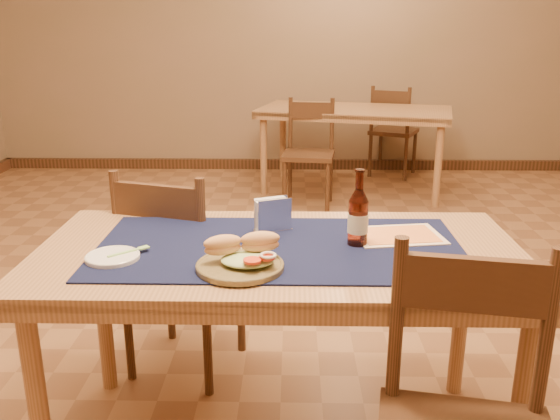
{
  "coord_description": "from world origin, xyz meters",
  "views": [
    {
      "loc": [
        0.04,
        -2.63,
        1.45
      ],
      "look_at": [
        0.0,
        -0.7,
        0.85
      ],
      "focal_mm": 38.0,
      "sensor_mm": 36.0,
      "label": 1
    }
  ],
  "objects_px": {
    "main_table": "(279,271)",
    "chair_main_far": "(180,268)",
    "sandwich_plate": "(242,259)",
    "napkin_holder": "(273,215)",
    "beer_bottle": "(358,217)",
    "back_table": "(355,118)"
  },
  "relations": [
    {
      "from": "beer_bottle",
      "to": "napkin_holder",
      "type": "height_order",
      "value": "beer_bottle"
    },
    {
      "from": "chair_main_far",
      "to": "back_table",
      "type": "bearing_deg",
      "value": 71.05
    },
    {
      "from": "back_table",
      "to": "sandwich_plate",
      "type": "height_order",
      "value": "sandwich_plate"
    },
    {
      "from": "back_table",
      "to": "sandwich_plate",
      "type": "distance_m",
      "value": 3.69
    },
    {
      "from": "chair_main_far",
      "to": "napkin_holder",
      "type": "relative_size",
      "value": 6.45
    },
    {
      "from": "chair_main_far",
      "to": "sandwich_plate",
      "type": "height_order",
      "value": "chair_main_far"
    },
    {
      "from": "napkin_holder",
      "to": "back_table",
      "type": "bearing_deg",
      "value": 79.28
    },
    {
      "from": "back_table",
      "to": "chair_main_far",
      "type": "relative_size",
      "value": 1.96
    },
    {
      "from": "back_table",
      "to": "chair_main_far",
      "type": "distance_m",
      "value": 3.15
    },
    {
      "from": "main_table",
      "to": "chair_main_far",
      "type": "bearing_deg",
      "value": 133.05
    },
    {
      "from": "main_table",
      "to": "sandwich_plate",
      "type": "relative_size",
      "value": 6.03
    },
    {
      "from": "chair_main_far",
      "to": "sandwich_plate",
      "type": "xyz_separation_m",
      "value": [
        0.32,
        -0.64,
        0.31
      ]
    },
    {
      "from": "back_table",
      "to": "beer_bottle",
      "type": "xyz_separation_m",
      "value": [
        -0.34,
        -3.41,
        0.18
      ]
    },
    {
      "from": "beer_bottle",
      "to": "napkin_holder",
      "type": "relative_size",
      "value": 1.79
    },
    {
      "from": "back_table",
      "to": "napkin_holder",
      "type": "relative_size",
      "value": 12.64
    },
    {
      "from": "main_table",
      "to": "chair_main_far",
      "type": "height_order",
      "value": "chair_main_far"
    },
    {
      "from": "beer_bottle",
      "to": "chair_main_far",
      "type": "bearing_deg",
      "value": 147.81
    },
    {
      "from": "main_table",
      "to": "back_table",
      "type": "bearing_deg",
      "value": 80.19
    },
    {
      "from": "sandwich_plate",
      "to": "napkin_holder",
      "type": "height_order",
      "value": "napkin_holder"
    },
    {
      "from": "chair_main_far",
      "to": "sandwich_plate",
      "type": "bearing_deg",
      "value": -63.42
    },
    {
      "from": "chair_main_far",
      "to": "beer_bottle",
      "type": "distance_m",
      "value": 0.89
    },
    {
      "from": "chair_main_far",
      "to": "beer_bottle",
      "type": "relative_size",
      "value": 3.6
    }
  ]
}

